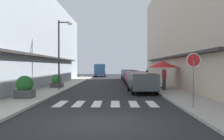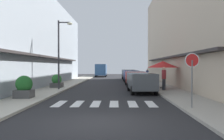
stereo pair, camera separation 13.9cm
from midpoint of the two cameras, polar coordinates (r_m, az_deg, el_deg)
ground_plane at (r=23.11m, az=-0.30°, el=-4.00°), size 80.15×80.15×0.00m
sidewalk_left at (r=23.67m, az=-11.70°, el=-3.76°), size 2.38×51.00×0.12m
sidewalk_right at (r=23.47m, az=11.19°, el=-3.80°), size 2.38×51.00×0.12m
building_row_left at (r=25.57m, az=-19.45°, el=6.61°), size 5.50×34.79×9.09m
building_row_right at (r=25.39m, az=19.23°, el=9.55°), size 5.50×34.79×11.64m
crosswalk at (r=12.94m, az=-1.33°, el=-7.80°), size 5.20×2.20×0.01m
parked_car_near at (r=18.33m, az=6.98°, el=-2.38°), size 1.93×4.56×1.47m
parked_car_mid at (r=24.47m, az=5.47°, el=-1.57°), size 1.84×4.28×1.47m
parked_car_far at (r=31.25m, az=4.49°, el=-1.05°), size 1.85×4.03×1.47m
parked_car_distant at (r=37.14m, az=3.94°, el=-0.75°), size 1.95×4.14×1.47m
delivery_van at (r=46.75m, az=-2.45°, el=0.17°), size 2.02×5.40×2.37m
round_street_sign at (r=11.53m, az=18.32°, el=0.92°), size 0.65×0.07×2.43m
street_lamp at (r=20.20m, az=-11.51°, el=5.13°), size 1.19×0.28×5.49m
cafe_umbrella at (r=21.41m, az=11.82°, el=1.27°), size 2.63×2.63×2.28m
planter_corner at (r=15.29m, az=-19.39°, el=-3.73°), size 0.98×0.98×1.30m
planter_midblock at (r=22.04m, az=-12.48°, el=-2.61°), size 1.01×1.01×1.14m
pedestrian_walking_near at (r=19.62m, az=12.09°, el=-1.77°), size 0.34×0.34×1.78m
pedestrian_walking_far at (r=29.54m, az=8.30°, el=-1.15°), size 0.34×0.34×1.55m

